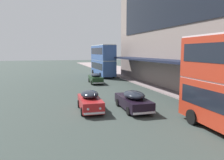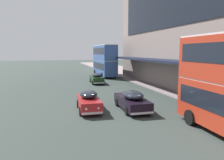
{
  "view_description": "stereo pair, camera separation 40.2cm",
  "coord_description": "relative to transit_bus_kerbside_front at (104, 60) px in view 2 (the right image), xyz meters",
  "views": [
    {
      "loc": [
        -6.53,
        -1.49,
        4.75
      ],
      "look_at": [
        0.14,
        20.37,
        1.76
      ],
      "focal_mm": 35.0,
      "sensor_mm": 36.0,
      "label": 1
    },
    {
      "loc": [
        -6.14,
        -1.61,
        4.75
      ],
      "look_at": [
        0.14,
        20.37,
        1.76
      ],
      "focal_mm": 35.0,
      "sensor_mm": 36.0,
      "label": 2
    }
  ],
  "objects": [
    {
      "name": "transit_bus_kerbside_front",
      "position": [
        0.0,
        0.0,
        0.0
      ],
      "size": [
        2.74,
        9.63,
        5.96
      ],
      "color": "#395C9E",
      "rests_on": "ground"
    },
    {
      "name": "sedan_trailing_mid",
      "position": [
        -3.42,
        -8.92,
        -2.45
      ],
      "size": [
        1.95,
        4.79,
        1.54
      ],
      "color": "#1A331A",
      "rests_on": "ground"
    },
    {
      "name": "sedan_far_back",
      "position": [
        -3.76,
        -24.43,
        -2.43
      ],
      "size": [
        2.07,
        4.96,
        1.59
      ],
      "color": "black",
      "rests_on": "ground"
    },
    {
      "name": "sedan_lead_mid",
      "position": [
        -7.19,
        -23.65,
        -2.42
      ],
      "size": [
        1.9,
        4.36,
        1.61
      ],
      "color": "#AC2022",
      "rests_on": "ground"
    }
  ]
}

